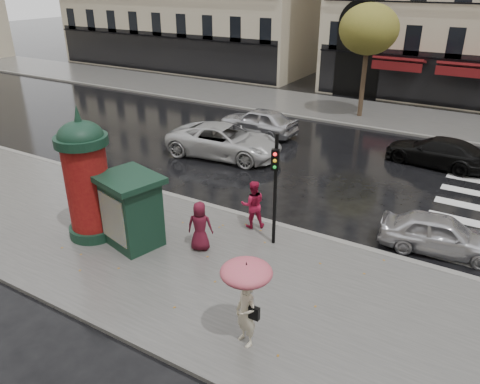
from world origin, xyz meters
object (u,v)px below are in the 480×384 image
Objects in this scene: morris_column at (86,176)px; car_black at (437,152)px; newsstand at (131,210)px; car_silver at (440,234)px; car_white at (225,141)px; car_far_silver at (258,121)px; man_burgundy at (200,226)px; woman_umbrella at (246,291)px; woman_red at (253,204)px; traffic_light at (275,180)px.

morris_column reaches higher than car_black.
newsstand is 0.64× the size of car_silver.
car_far_silver is (-0.24, 3.81, -0.03)m from car_white.
man_burgundy is 0.37× the size of car_far_silver.
man_burgundy is 8.70m from car_white.
woman_umbrella is at bearing 30.41° from car_far_silver.
woman_red is 0.38× the size of morris_column.
car_silver is 0.81× the size of car_black.
car_white is at bearing -86.50° from man_burgundy.
traffic_light reaches higher than man_burgundy.
woman_red is 7.32m from car_white.
car_far_silver reaches higher than car_silver.
car_white is at bearing 102.91° from newsstand.
car_black is at bearing -73.00° from car_white.
woman_umbrella is 0.61× the size of car_silver.
traffic_light is (1.13, -0.67, 1.39)m from woman_red.
car_black is (3.16, 10.26, -1.70)m from traffic_light.
woman_umbrella is at bearing 80.95° from woman_red.
traffic_light is 0.81× the size of car_black.
traffic_light is 10.87m from car_black.
woman_red is 0.72× the size of newsstand.
car_far_silver is (-9.24, -0.18, 0.09)m from car_black.
car_silver is 13.14m from car_far_silver.
morris_column is at bearing 5.64° from car_far_silver.
morris_column is at bearing -170.70° from newsstand.
car_silver is (4.63, 2.47, -1.73)m from traffic_light.
man_burgundy is at bearing -16.07° from car_black.
morris_column is at bearing -0.44° from woman_red.
man_burgundy is 0.69× the size of newsstand.
woman_umbrella reaches higher than car_black.
man_burgundy reaches higher than car_silver.
car_far_silver reaches higher than car_black.
car_black is (8.59, 12.76, -1.57)m from morris_column.
morris_column reaches higher than car_far_silver.
newsstand reaches higher than woman_umbrella.
morris_column is 0.97× the size of car_black.
car_white is (-10.47, 3.80, 0.15)m from car_silver.
woman_red is at bearing 117.79° from woman_umbrella.
car_silver is at bearing -116.87° from car_white.
woman_umbrella reaches higher than car_silver.
woman_red is 0.37× the size of car_black.
newsstand is 12.54m from car_far_silver.
newsstand reaches higher than car_far_silver.
car_black is at bearing 93.76° from car_far_silver.
traffic_light is (-1.49, 4.32, 0.74)m from woman_umbrella.
woman_red is 0.39× the size of car_far_silver.
woman_umbrella is at bearing -152.20° from car_white.
car_far_silver is at bearing -3.32° from car_white.
car_far_silver is at bearing -81.89° from car_black.
woman_red is 1.04× the size of man_burgundy.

